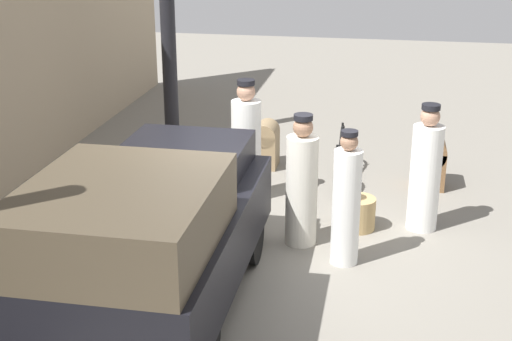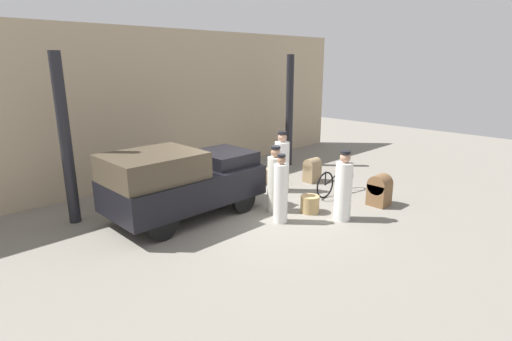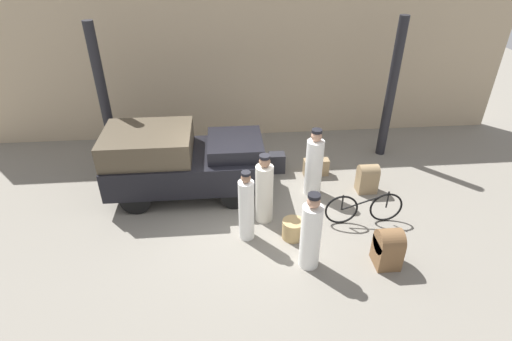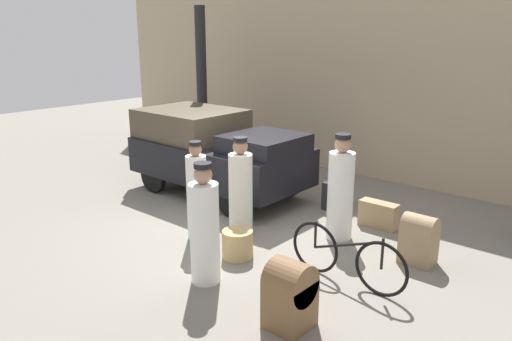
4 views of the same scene
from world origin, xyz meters
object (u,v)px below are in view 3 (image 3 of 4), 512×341
porter_standing_middle (264,191)px  bicycle (364,208)px  suitcase_black_upright (388,247)px  wicker_basket (293,229)px  porter_with_bicycle (311,234)px  porter_carrying_trunk (246,208)px  porter_lifting_near_truck (314,165)px  trunk_large_brown (277,163)px  truck (180,159)px  trunk_umber_medium (316,167)px  suitcase_small_leather (367,178)px

porter_standing_middle → bicycle: bearing=-7.8°
bicycle → suitcase_black_upright: size_ratio=2.13×
wicker_basket → porter_with_bicycle: bearing=-78.0°
bicycle → porter_carrying_trunk: size_ratio=1.08×
porter_lifting_near_truck → porter_standing_middle: (-1.28, -0.93, -0.03)m
bicycle → trunk_large_brown: bicycle is taller
truck → suitcase_black_upright: 4.97m
wicker_basket → porter_standing_middle: size_ratio=0.28×
porter_with_bicycle → suitcase_black_upright: size_ratio=2.03×
porter_lifting_near_truck → trunk_large_brown: size_ratio=3.25×
porter_carrying_trunk → bicycle: bearing=5.9°
wicker_basket → trunk_large_brown: size_ratio=0.87×
porter_standing_middle → trunk_large_brown: porter_standing_middle is taller
wicker_basket → trunk_umber_medium: trunk_umber_medium is taller
porter_lifting_near_truck → suitcase_black_upright: bearing=-70.1°
suitcase_black_upright → trunk_umber_medium: size_ratio=1.24×
suitcase_black_upright → bicycle: bearing=92.0°
porter_carrying_trunk → wicker_basket: bearing=-5.9°
truck → trunk_umber_medium: truck is taller
bicycle → trunk_umber_medium: size_ratio=2.65×
wicker_basket → porter_with_bicycle: 0.98m
trunk_large_brown → porter_lifting_near_truck: bearing=-55.7°
porter_with_bicycle → trunk_large_brown: size_ratio=3.12×
wicker_basket → trunk_large_brown: (0.01, 2.66, 0.05)m
trunk_umber_medium → wicker_basket: bearing=-112.8°
bicycle → porter_standing_middle: (-2.15, 0.30, 0.37)m
bicycle → wicker_basket: bearing=-167.3°
suitcase_small_leather → trunk_umber_medium: (-1.07, 0.87, -0.16)m
bicycle → suitcase_black_upright: bearing=-88.0°
suitcase_small_leather → trunk_umber_medium: size_ratio=1.12×
wicker_basket → porter_lifting_near_truck: 1.85m
porter_standing_middle → suitcase_small_leather: 2.79m
trunk_large_brown → trunk_umber_medium: bearing=-14.0°
porter_with_bicycle → porter_lifting_near_truck: (0.57, 2.40, 0.03)m
porter_carrying_trunk → trunk_umber_medium: size_ratio=2.45×
bicycle → wicker_basket: bicycle is taller
truck → wicker_basket: size_ratio=7.97×
wicker_basket → porter_with_bicycle: size_ratio=0.28×
suitcase_black_upright → trunk_large_brown: bearing=114.6°
truck → porter_with_bicycle: truck is taller
truck → trunk_umber_medium: (3.40, 0.49, -0.69)m
bicycle → porter_carrying_trunk: 2.61m
trunk_large_brown → porter_carrying_trunk: bearing=-110.7°
suitcase_black_upright → porter_lifting_near_truck: bearing=109.9°
porter_standing_middle → trunk_large_brown: bearing=74.7°
porter_lifting_near_truck → porter_standing_middle: 1.58m
porter_with_bicycle → porter_standing_middle: 1.63m
wicker_basket → trunk_umber_medium: 2.62m
wicker_basket → porter_standing_middle: bearing=129.1°
porter_standing_middle → trunk_large_brown: (0.55, 2.00, -0.48)m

